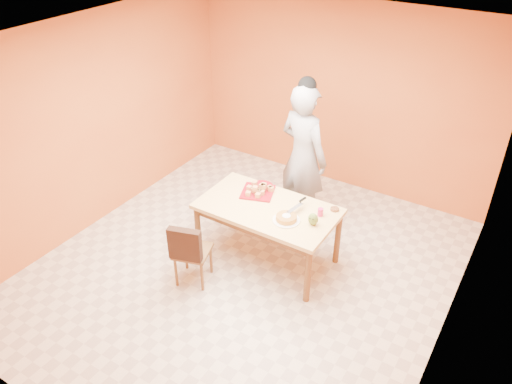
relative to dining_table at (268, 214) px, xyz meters
The scene contains 17 objects.
floor 0.75m from the dining_table, 110.96° to the right, with size 5.00×5.00×0.00m, color beige.
ceiling 2.06m from the dining_table, 110.96° to the right, with size 5.00×5.00×0.00m, color white.
wall_back 2.28m from the dining_table, 93.27° to the left, with size 4.50×4.50×0.00m, color #CD6C2F.
wall_left 2.49m from the dining_table, behind, with size 5.00×5.00×0.00m, color #CD6C2F.
wall_right 2.26m from the dining_table, ahead, with size 5.00×5.00×0.00m, color #CD6C2F.
dining_table is the anchor object (origin of this frame).
dining_chair 0.97m from the dining_table, 123.74° to the right, with size 0.49×0.55×0.84m.
pastry_pile 0.37m from the dining_table, 142.55° to the left, with size 0.34×0.34×0.11m, color tan, non-canonical shape.
person 0.98m from the dining_table, 92.10° to the left, with size 0.71×0.47×1.95m, color gray.
pastry_platter 0.34m from the dining_table, 142.55° to the left, with size 0.37×0.37×0.02m, color maroon.
red_dinner_plate 0.46m from the dining_table, 130.07° to the left, with size 0.27×0.27×0.02m, color maroon.
white_cake_plate 0.35m from the dining_table, 21.43° to the right, with size 0.31×0.31×0.01m, color white.
sponge_cake 0.36m from the dining_table, 21.43° to the right, with size 0.23×0.23×0.05m, color #CF8935.
cake_server 0.37m from the dining_table, 10.04° to the left, with size 0.05×0.26×0.01m, color silver.
egg_ornament 0.62m from the dining_table, ahead, with size 0.12×0.09×0.14m, color olive.
magenta_glass 0.63m from the dining_table, 15.99° to the left, with size 0.06×0.06×0.09m, color #D72065.
checker_tin 0.77m from the dining_table, 27.24° to the left, with size 0.10×0.10×0.03m, color #38200F.
Camera 1 is at (2.54, -3.78, 3.98)m, focal length 35.00 mm.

